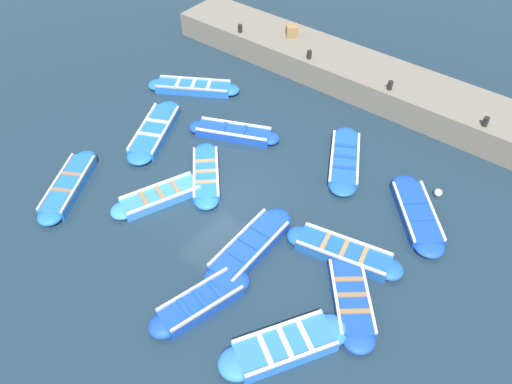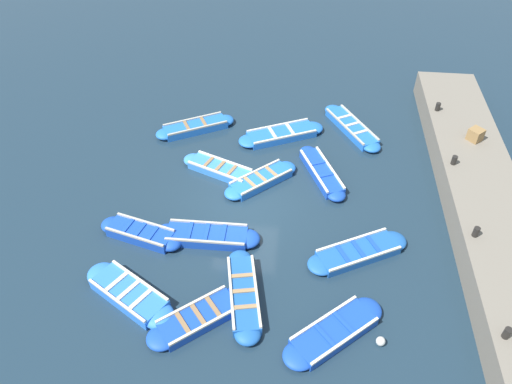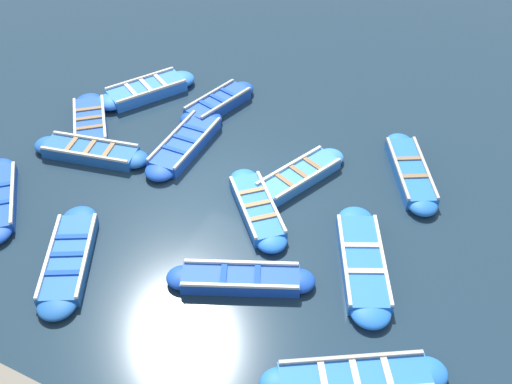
{
  "view_description": "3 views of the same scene",
  "coord_description": "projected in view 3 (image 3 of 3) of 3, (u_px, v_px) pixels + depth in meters",
  "views": [
    {
      "loc": [
        -8.32,
        -7.78,
        11.93
      ],
      "look_at": [
        0.64,
        -0.82,
        0.44
      ],
      "focal_mm": 35.0,
      "sensor_mm": 36.0,
      "label": 1
    },
    {
      "loc": [
        1.81,
        -13.47,
        12.9
      ],
      "look_at": [
        0.38,
        0.26,
        0.39
      ],
      "focal_mm": 35.0,
      "sensor_mm": 36.0,
      "label": 2
    },
    {
      "loc": [
        10.84,
        6.24,
        11.14
      ],
      "look_at": [
        -0.01,
        0.96,
        0.25
      ],
      "focal_mm": 42.0,
      "sensor_mm": 36.0,
      "label": 3
    }
  ],
  "objects": [
    {
      "name": "boat_centre",
      "position": [
        90.0,
        122.0,
        18.83
      ],
      "size": [
        3.13,
        2.79,
        0.37
      ],
      "color": "#1947B7",
      "rests_on": "ground"
    },
    {
      "name": "boat_stern_in",
      "position": [
        185.0,
        144.0,
        17.97
      ],
      "size": [
        3.71,
        1.0,
        0.41
      ],
      "color": "#1947B7",
      "rests_on": "ground"
    },
    {
      "name": "ground_plane",
      "position": [
        225.0,
        189.0,
        16.72
      ],
      "size": [
        120.0,
        120.0,
        0.0
      ],
      "primitive_type": "plane",
      "color": "#1C303F"
    },
    {
      "name": "boat_alongside",
      "position": [
        91.0,
        152.0,
        17.68
      ],
      "size": [
        1.51,
        3.68,
        0.4
      ],
      "color": "#1E59AD",
      "rests_on": "ground"
    },
    {
      "name": "boat_outer_left",
      "position": [
        69.0,
        259.0,
        14.6
      ],
      "size": [
        3.69,
        2.54,
        0.36
      ],
      "color": "#1E59AD",
      "rests_on": "ground"
    },
    {
      "name": "boat_drifting",
      "position": [
        299.0,
        176.0,
        16.88
      ],
      "size": [
        3.42,
        2.03,
        0.37
      ],
      "color": "#3884E0",
      "rests_on": "ground"
    },
    {
      "name": "boat_tucked",
      "position": [
        410.0,
        172.0,
        17.0
      ],
      "size": [
        3.54,
        2.42,
        0.39
      ],
      "color": "blue",
      "rests_on": "ground"
    },
    {
      "name": "boat_outer_right",
      "position": [
        218.0,
        103.0,
        19.55
      ],
      "size": [
        3.21,
        1.57,
        0.43
      ],
      "color": "#1947B7",
      "rests_on": "ground"
    },
    {
      "name": "boat_bow_out",
      "position": [
        241.0,
        279.0,
        14.1
      ],
      "size": [
        2.08,
        3.52,
        0.39
      ],
      "color": "#1947B7",
      "rests_on": "ground"
    },
    {
      "name": "boat_far_corner",
      "position": [
        257.0,
        208.0,
        15.91
      ],
      "size": [
        2.97,
        2.83,
        0.37
      ],
      "color": "blue",
      "rests_on": "ground"
    },
    {
      "name": "boat_inner_gap",
      "position": [
        354.0,
        379.0,
        12.17
      ],
      "size": [
        2.66,
        3.75,
        0.38
      ],
      "color": "blue",
      "rests_on": "ground"
    },
    {
      "name": "boat_mid_row",
      "position": [
        147.0,
        90.0,
        20.14
      ],
      "size": [
        3.5,
        2.64,
        0.44
      ],
      "color": "blue",
      "rests_on": "ground"
    },
    {
      "name": "boat_near_quay",
      "position": [
        363.0,
        262.0,
        14.49
      ],
      "size": [
        3.91,
        2.5,
        0.38
      ],
      "color": "blue",
      "rests_on": "ground"
    }
  ]
}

